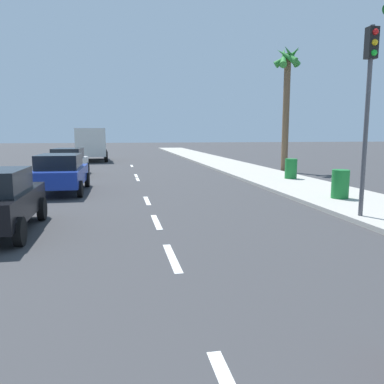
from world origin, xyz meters
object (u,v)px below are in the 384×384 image
object	(u,v)px
parked_car_blue	(61,172)
palm_tree_far	(287,80)
trash_bin_near	(340,184)
trash_bin_far	(291,169)
parked_car_white	(69,161)
delivery_truck	(91,144)
traffic_signal	(369,88)

from	to	relation	value
parked_car_blue	palm_tree_far	xyz separation A→B (m)	(12.54, 6.31, 4.74)
trash_bin_near	trash_bin_far	size ratio (longest dim) A/B	1.01
parked_car_blue	palm_tree_far	bearing A→B (deg)	27.73
parked_car_white	palm_tree_far	size ratio (longest dim) A/B	0.53
palm_tree_far	parked_car_blue	bearing A→B (deg)	-153.29
parked_car_blue	trash_bin_near	size ratio (longest dim) A/B	4.30
parked_car_white	trash_bin_near	xyz separation A→B (m)	(10.41, -10.56, -0.19)
parked_car_blue	parked_car_white	size ratio (longest dim) A/B	1.05
palm_tree_far	trash_bin_near	bearing A→B (deg)	-103.66
delivery_truck	trash_bin_far	bearing A→B (deg)	-59.72
traffic_signal	delivery_truck	bearing A→B (deg)	109.13
parked_car_blue	trash_bin_far	world-z (taller)	parked_car_blue
traffic_signal	trash_bin_near	bearing A→B (deg)	69.29
parked_car_white	delivery_truck	world-z (taller)	delivery_truck
palm_tree_far	traffic_signal	xyz separation A→B (m)	(-3.61, -13.30, -1.97)
palm_tree_far	delivery_truck	bearing A→B (deg)	135.52
parked_car_white	trash_bin_far	bearing A→B (deg)	-19.74
delivery_truck	trash_bin_near	bearing A→B (deg)	-68.90
parked_car_blue	traffic_signal	size ratio (longest dim) A/B	0.83
delivery_truck	palm_tree_far	bearing A→B (deg)	-46.95
delivery_truck	traffic_signal	world-z (taller)	traffic_signal
palm_tree_far	trash_bin_near	distance (m)	11.88
parked_car_blue	parked_car_white	distance (m)	6.38
parked_car_white	traffic_signal	xyz separation A→B (m)	(9.35, -13.36, 2.77)
parked_car_blue	trash_bin_near	distance (m)	10.83
palm_tree_far	trash_bin_near	world-z (taller)	palm_tree_far
parked_car_blue	parked_car_white	bearing A→B (deg)	94.84
palm_tree_far	parked_car_white	bearing A→B (deg)	179.74
parked_car_blue	delivery_truck	distance (m)	18.57
parked_car_white	delivery_truck	xyz separation A→B (m)	(0.49, 12.19, 0.67)
parked_car_blue	parked_car_white	xyz separation A→B (m)	(-0.43, 6.37, -0.00)
parked_car_white	palm_tree_far	distance (m)	13.80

